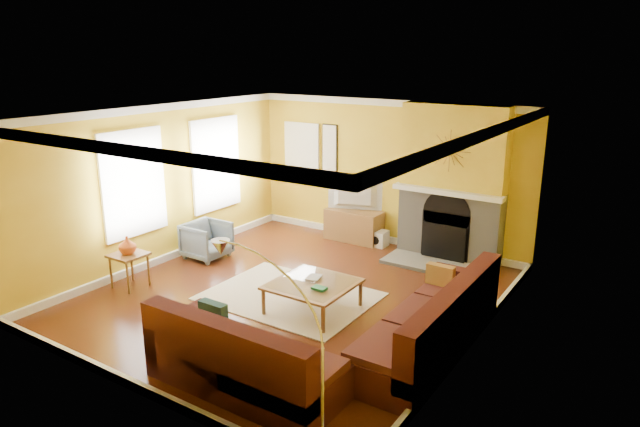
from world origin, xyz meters
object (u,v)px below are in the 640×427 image
Objects in this scene: coffee_table at (313,296)px; armchair at (207,240)px; sectional_sofa at (339,310)px; media_console at (354,225)px; side_table at (130,270)px; arc_lamp at (275,352)px.

armchair is at bearing 164.69° from coffee_table.
sectional_sofa is 3.38× the size of media_console.
armchair reaches higher than media_console.
side_table is at bearing -175.72° from sectional_sofa.
media_console is 0.58× the size of arc_lamp.
arc_lamp is at bearing -128.95° from armchair.
arc_lamp is (1.29, -2.52, 0.73)m from coffee_table.
side_table is (-1.77, -3.88, -0.03)m from media_console.
coffee_table is at bearing 16.59° from side_table.
media_console is 4.26m from side_table.
sectional_sofa is 1.96× the size of arc_lamp.
arc_lamp reaches higher than side_table.
armchair is at bearing 159.42° from sectional_sofa.
armchair is at bearing -126.52° from media_console.
armchair is 1.61m from side_table.
sectional_sofa reaches higher than coffee_table.
coffee_table is 2.97m from side_table.
media_console is (-1.86, 3.60, -0.15)m from sectional_sofa.
arc_lamp is at bearing -75.44° from sectional_sofa.
media_console is at bearing -36.52° from armchair.
side_table is (-3.63, -0.27, -0.18)m from sectional_sofa.
media_console reaches higher than coffee_table.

